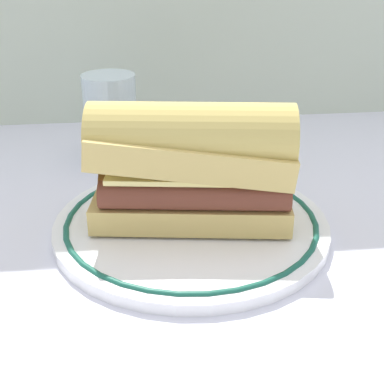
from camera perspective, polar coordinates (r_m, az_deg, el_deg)
ground_plane at (r=0.59m, az=-0.28°, el=-3.17°), size 1.50×1.50×0.00m
plate at (r=0.57m, az=-0.00°, el=-3.35°), size 0.29×0.29×0.01m
sausage_sandwich at (r=0.54m, az=-0.00°, el=3.08°), size 0.21×0.11×0.12m
drinking_glass at (r=0.74m, az=-8.44°, el=6.94°), size 0.07×0.07×0.12m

